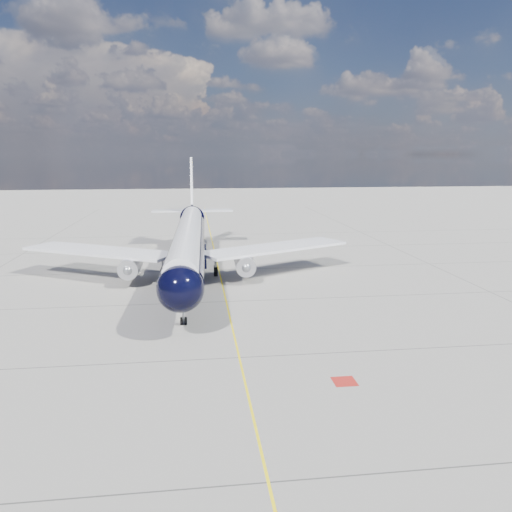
# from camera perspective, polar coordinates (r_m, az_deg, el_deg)

# --- Properties ---
(ground) EXTENTS (320.00, 320.00, 0.00)m
(ground) POSITION_cam_1_polar(r_m,az_deg,el_deg) (72.54, -4.49, -0.69)
(ground) COLOR gray
(ground) RESTS_ON ground
(taxiway_centerline) EXTENTS (0.16, 160.00, 0.01)m
(taxiway_centerline) POSITION_cam_1_polar(r_m,az_deg,el_deg) (67.66, -4.28, -1.58)
(taxiway_centerline) COLOR yellow
(taxiway_centerline) RESTS_ON ground
(red_marking) EXTENTS (1.60, 1.60, 0.01)m
(red_marking) POSITION_cam_1_polar(r_m,az_deg,el_deg) (35.85, 10.07, -13.93)
(red_marking) COLOR maroon
(red_marking) RESTS_ON ground
(main_airliner) EXTENTS (42.35, 51.48, 14.89)m
(main_airliner) POSITION_cam_1_polar(r_m,az_deg,el_deg) (63.66, -7.71, 1.76)
(main_airliner) COLOR black
(main_airliner) RESTS_ON ground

